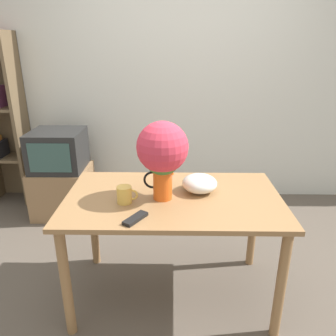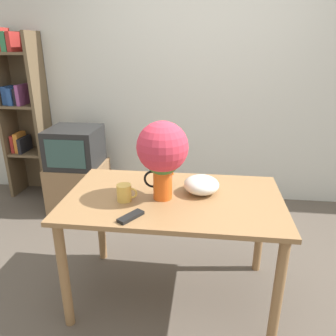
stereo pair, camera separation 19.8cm
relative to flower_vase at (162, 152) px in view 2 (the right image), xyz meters
The scene contains 10 objects.
ground_plane 1.09m from the flower_vase, 25.77° to the left, with size 12.00×12.00×0.00m, color brown.
wall_back 1.73m from the flower_vase, 84.07° to the left, with size 8.00×0.05×2.60m.
table 0.42m from the flower_vase, 22.49° to the left, with size 1.37×0.82×0.77m.
flower_vase is the anchor object (origin of this frame).
coffee_mug 0.34m from the flower_vase, 164.32° to the right, with size 0.13×0.09×0.10m.
white_bowl 0.36m from the flower_vase, 23.66° to the left, with size 0.23×0.23×0.11m.
remote_control 0.43m from the flower_vase, 117.28° to the right, with size 0.14×0.17×0.02m.
tv_stand 1.82m from the flower_vase, 131.49° to the left, with size 0.56×0.51×0.50m.
tv_set 1.66m from the flower_vase, 131.55° to the left, with size 0.50×0.49×0.39m.
bookshelf 2.34m from the flower_vase, 139.02° to the left, with size 0.45×0.34×1.82m.
Camera 2 is at (0.08, -1.92, 1.68)m, focal length 35.00 mm.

